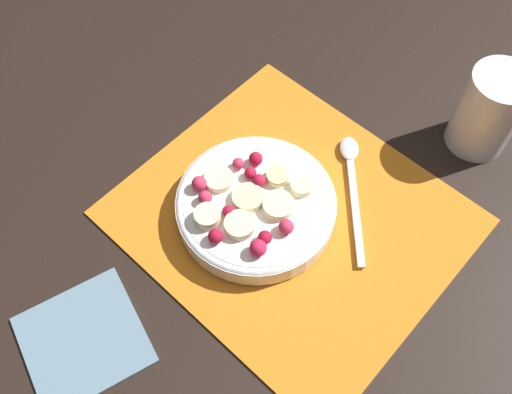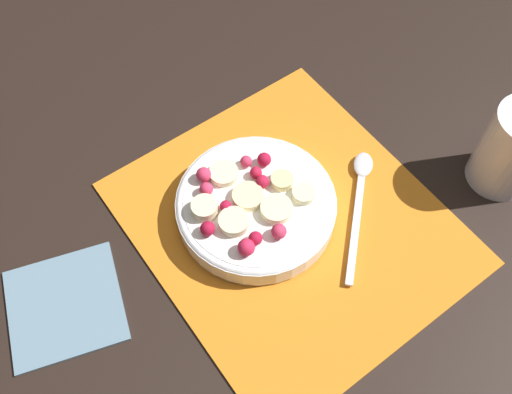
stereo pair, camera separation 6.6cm
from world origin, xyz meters
name	(u,v)px [view 1 (the left image)]	position (x,y,z in m)	size (l,w,h in m)	color
ground_plane	(291,217)	(0.00, 0.00, 0.00)	(3.00, 3.00, 0.00)	black
placemat	(291,216)	(0.00, 0.00, 0.00)	(0.38, 0.34, 0.01)	orange
fruit_bowl	(255,205)	(-0.03, -0.03, 0.02)	(0.19, 0.19, 0.05)	white
spoon	(352,174)	(0.02, 0.09, 0.01)	(0.14, 0.15, 0.01)	silver
drinking_glass	(489,111)	(0.10, 0.25, 0.06)	(0.08, 0.08, 0.12)	white
napkin	(83,339)	(-0.07, -0.27, 0.00)	(0.15, 0.15, 0.01)	slate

